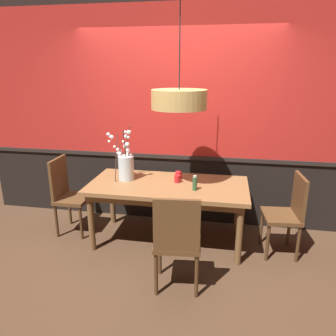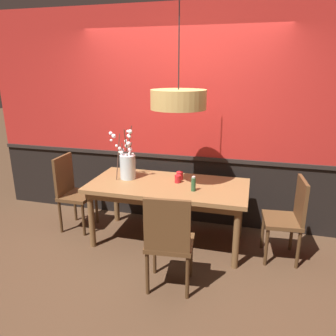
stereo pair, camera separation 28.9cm
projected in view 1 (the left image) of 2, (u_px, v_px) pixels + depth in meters
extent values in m
plane|color=#4C3321|center=(168.00, 240.00, 3.95)|extent=(24.00, 24.00, 0.00)
cube|color=black|center=(177.00, 188.00, 4.44)|extent=(5.37, 0.12, 0.88)
cube|color=black|center=(177.00, 156.00, 4.29)|extent=(5.37, 0.14, 0.05)
cube|color=#B2231E|center=(178.00, 85.00, 4.03)|extent=(5.37, 0.12, 1.89)
cube|color=olive|center=(168.00, 186.00, 3.74)|extent=(1.83, 0.88, 0.05)
cube|color=brown|center=(168.00, 191.00, 3.75)|extent=(1.72, 0.77, 0.08)
cylinder|color=brown|center=(91.00, 222.00, 3.66)|extent=(0.07, 0.07, 0.69)
cylinder|color=brown|center=(239.00, 235.00, 3.38)|extent=(0.07, 0.07, 0.69)
cylinder|color=brown|center=(112.00, 199.00, 4.32)|extent=(0.07, 0.07, 0.69)
cylinder|color=brown|center=(238.00, 208.00, 4.03)|extent=(0.07, 0.07, 0.69)
cube|color=brown|center=(177.00, 243.00, 3.01)|extent=(0.47, 0.43, 0.04)
cube|color=brown|center=(177.00, 226.00, 2.77)|extent=(0.41, 0.08, 0.49)
cylinder|color=#492F1A|center=(160.00, 255.00, 3.25)|extent=(0.04, 0.04, 0.44)
cylinder|color=#492F1A|center=(197.00, 256.00, 3.23)|extent=(0.04, 0.04, 0.44)
cylinder|color=#492F1A|center=(156.00, 274.00, 2.95)|extent=(0.04, 0.04, 0.44)
cylinder|color=#492F1A|center=(197.00, 276.00, 2.92)|extent=(0.04, 0.04, 0.44)
cube|color=brown|center=(74.00, 199.00, 4.05)|extent=(0.39, 0.42, 0.04)
cube|color=brown|center=(59.00, 178.00, 4.00)|extent=(0.04, 0.40, 0.50)
cylinder|color=#492F1A|center=(93.00, 211.00, 4.26)|extent=(0.04, 0.04, 0.43)
cylinder|color=#492F1A|center=(81.00, 223.00, 3.93)|extent=(0.04, 0.04, 0.43)
cylinder|color=#492F1A|center=(70.00, 209.00, 4.32)|extent=(0.04, 0.04, 0.43)
cylinder|color=#492F1A|center=(56.00, 221.00, 3.98)|extent=(0.04, 0.04, 0.43)
cube|color=brown|center=(161.00, 183.00, 4.62)|extent=(0.42, 0.40, 0.04)
cube|color=brown|center=(163.00, 164.00, 4.71)|extent=(0.39, 0.04, 0.43)
cylinder|color=#492F1A|center=(171.00, 203.00, 4.51)|extent=(0.04, 0.04, 0.42)
cylinder|color=#492F1A|center=(147.00, 202.00, 4.56)|extent=(0.04, 0.04, 0.42)
cylinder|color=#492F1A|center=(175.00, 194.00, 4.82)|extent=(0.04, 0.04, 0.42)
cylinder|color=#492F1A|center=(152.00, 193.00, 4.87)|extent=(0.04, 0.04, 0.42)
cube|color=brown|center=(281.00, 216.00, 3.57)|extent=(0.42, 0.46, 0.04)
cube|color=brown|center=(299.00, 196.00, 3.48)|extent=(0.07, 0.40, 0.46)
cylinder|color=#492F1A|center=(268.00, 243.00, 3.48)|extent=(0.04, 0.04, 0.43)
cylinder|color=#492F1A|center=(261.00, 227.00, 3.83)|extent=(0.04, 0.04, 0.43)
cylinder|color=#492F1A|center=(298.00, 244.00, 3.45)|extent=(0.04, 0.04, 0.43)
cylinder|color=#492F1A|center=(289.00, 228.00, 3.80)|extent=(0.04, 0.04, 0.43)
cube|color=brown|center=(198.00, 184.00, 4.52)|extent=(0.42, 0.40, 0.04)
cube|color=brown|center=(199.00, 165.00, 4.62)|extent=(0.39, 0.05, 0.40)
cylinder|color=#492F1A|center=(210.00, 206.00, 4.41)|extent=(0.04, 0.04, 0.44)
cylinder|color=#492F1A|center=(184.00, 204.00, 4.46)|extent=(0.04, 0.04, 0.44)
cylinder|color=#492F1A|center=(210.00, 196.00, 4.72)|extent=(0.04, 0.04, 0.44)
cylinder|color=#492F1A|center=(187.00, 195.00, 4.78)|extent=(0.04, 0.04, 0.44)
cylinder|color=silver|center=(126.00, 168.00, 3.83)|extent=(0.19, 0.19, 0.29)
cylinder|color=silver|center=(127.00, 177.00, 3.87)|extent=(0.17, 0.17, 0.06)
cylinder|color=#472D23|center=(116.00, 158.00, 3.79)|extent=(0.01, 0.16, 0.54)
sphere|color=white|center=(111.00, 137.00, 3.75)|extent=(0.05, 0.05, 0.05)
sphere|color=white|center=(108.00, 134.00, 3.75)|extent=(0.04, 0.04, 0.04)
sphere|color=white|center=(114.00, 147.00, 3.76)|extent=(0.03, 0.03, 0.03)
sphere|color=white|center=(118.00, 153.00, 3.79)|extent=(0.03, 0.03, 0.03)
sphere|color=white|center=(109.00, 141.00, 3.74)|extent=(0.03, 0.03, 0.03)
cylinder|color=#472D23|center=(126.00, 152.00, 3.86)|extent=(0.14, 0.03, 0.63)
sphere|color=white|center=(125.00, 132.00, 3.81)|extent=(0.04, 0.04, 0.04)
sphere|color=white|center=(123.00, 142.00, 3.83)|extent=(0.04, 0.04, 0.04)
sphere|color=white|center=(126.00, 136.00, 3.87)|extent=(0.05, 0.05, 0.05)
cylinder|color=#472D23|center=(127.00, 160.00, 3.88)|extent=(0.08, 0.08, 0.43)
sphere|color=white|center=(130.00, 155.00, 3.87)|extent=(0.05, 0.05, 0.05)
sphere|color=white|center=(128.00, 150.00, 3.84)|extent=(0.05, 0.05, 0.05)
sphere|color=white|center=(125.00, 157.00, 3.89)|extent=(0.05, 0.05, 0.05)
sphere|color=white|center=(128.00, 154.00, 3.83)|extent=(0.03, 0.03, 0.03)
cylinder|color=#472D23|center=(126.00, 155.00, 3.75)|extent=(0.02, 0.11, 0.61)
sphere|color=white|center=(125.00, 146.00, 3.73)|extent=(0.05, 0.05, 0.05)
sphere|color=white|center=(127.00, 145.00, 3.70)|extent=(0.06, 0.06, 0.06)
sphere|color=white|center=(128.00, 137.00, 3.67)|extent=(0.04, 0.04, 0.04)
sphere|color=white|center=(127.00, 145.00, 3.73)|extent=(0.05, 0.05, 0.05)
sphere|color=white|center=(129.00, 132.00, 3.65)|extent=(0.05, 0.05, 0.05)
cylinder|color=#472D23|center=(125.00, 161.00, 3.90)|extent=(0.09, 0.18, 0.41)
sphere|color=white|center=(127.00, 163.00, 3.89)|extent=(0.05, 0.05, 0.05)
sphere|color=white|center=(120.00, 151.00, 3.89)|extent=(0.05, 0.05, 0.05)
sphere|color=white|center=(122.00, 158.00, 3.86)|extent=(0.05, 0.05, 0.05)
cylinder|color=#472D23|center=(121.00, 162.00, 3.83)|extent=(0.04, 0.08, 0.42)
sphere|color=white|center=(120.00, 154.00, 3.77)|extent=(0.05, 0.05, 0.05)
sphere|color=white|center=(117.00, 150.00, 3.79)|extent=(0.04, 0.04, 0.04)
sphere|color=white|center=(120.00, 155.00, 3.78)|extent=(0.04, 0.04, 0.04)
cylinder|color=red|center=(177.00, 179.00, 3.77)|extent=(0.07, 0.07, 0.09)
torus|color=red|center=(177.00, 175.00, 3.75)|extent=(0.08, 0.08, 0.01)
cylinder|color=silver|center=(177.00, 180.00, 3.77)|extent=(0.05, 0.05, 0.05)
cylinder|color=red|center=(179.00, 175.00, 3.87)|extent=(0.08, 0.08, 0.10)
torus|color=red|center=(179.00, 172.00, 3.86)|extent=(0.08, 0.08, 0.01)
cylinder|color=silver|center=(179.00, 176.00, 3.88)|extent=(0.06, 0.06, 0.05)
cylinder|color=#2D5633|center=(195.00, 184.00, 3.52)|extent=(0.05, 0.05, 0.15)
cylinder|color=beige|center=(195.00, 176.00, 3.49)|extent=(0.04, 0.04, 0.02)
cylinder|color=tan|center=(179.00, 99.00, 3.35)|extent=(0.58, 0.58, 0.20)
sphere|color=#F9EAB7|center=(179.00, 102.00, 3.36)|extent=(0.14, 0.14, 0.14)
cylinder|color=black|center=(180.00, 40.00, 3.18)|extent=(0.01, 0.01, 0.96)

